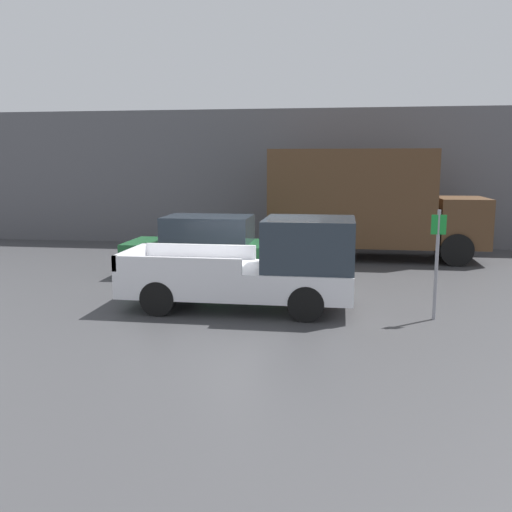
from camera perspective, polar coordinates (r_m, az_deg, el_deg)
The scene contains 6 objects.
ground_plane at distance 13.63m, azimuth 0.85°, elevation -4.35°, with size 60.00×60.00×0.00m, color #3D3D3F.
building_wall at distance 22.26m, azimuth 4.01°, elevation 7.79°, with size 28.00×0.15×5.24m.
pickup_truck at distance 12.59m, azimuth 0.59°, elevation -1.10°, with size 5.07×2.04×2.04m.
car at distance 16.39m, azimuth -5.08°, elevation 0.99°, with size 4.43×1.93×1.72m.
delivery_truck at distance 19.46m, azimuth 10.78°, elevation 5.38°, with size 7.05×2.35×3.65m.
parking_sign at distance 12.23m, azimuth 17.64°, elevation -0.22°, with size 0.30×0.07×2.28m.
Camera 1 is at (1.76, -13.12, 3.24)m, focal length 40.00 mm.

